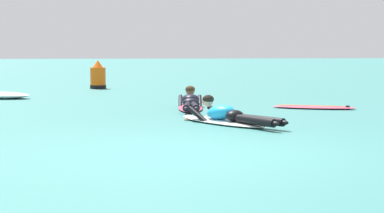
% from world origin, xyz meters
% --- Properties ---
extents(ground_plane, '(120.00, 120.00, 0.00)m').
position_xyz_m(ground_plane, '(0.00, 10.00, 0.00)').
color(ground_plane, '#387A75').
extents(surfer_near, '(1.68, 2.40, 0.53)m').
position_xyz_m(surfer_near, '(0.94, 2.92, 0.14)').
color(surfer_near, white).
rests_on(surfer_near, ground).
extents(surfer_far, '(0.75, 2.55, 0.53)m').
position_xyz_m(surfer_far, '(0.62, 5.73, 0.14)').
color(surfer_far, '#E54C66').
rests_on(surfer_far, ground).
extents(drifting_surfboard, '(1.89, 1.21, 0.16)m').
position_xyz_m(drifting_surfboard, '(3.37, 5.58, 0.03)').
color(drifting_surfboard, '#E54C66').
rests_on(drifting_surfboard, ground).
extents(channel_marker_buoy, '(0.53, 0.53, 0.94)m').
position_xyz_m(channel_marker_buoy, '(-1.56, 13.26, 0.37)').
color(channel_marker_buoy, '#EA5B0F').
rests_on(channel_marker_buoy, ground).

